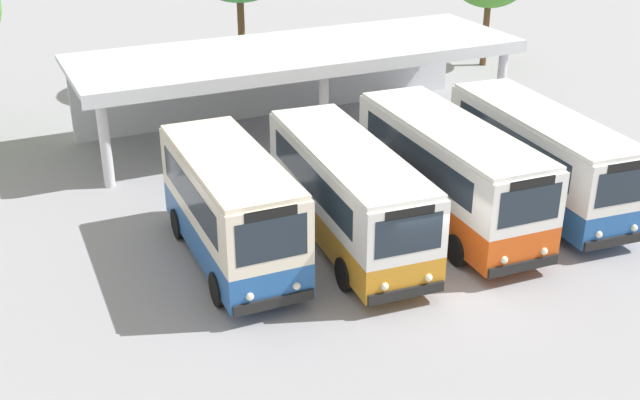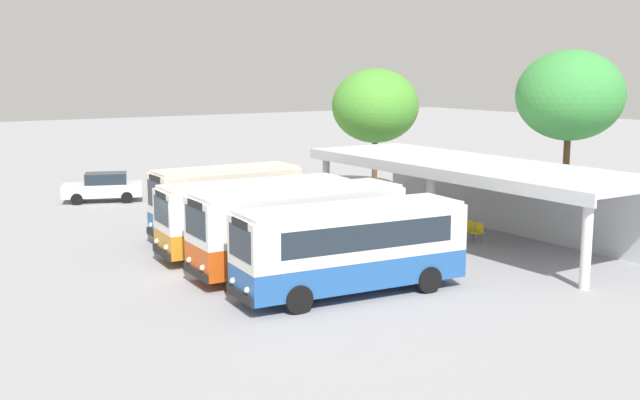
% 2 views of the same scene
% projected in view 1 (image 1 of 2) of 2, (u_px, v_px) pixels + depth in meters
% --- Properties ---
extents(ground_plane, '(180.00, 180.00, 0.00)m').
position_uv_depth(ground_plane, '(420.00, 287.00, 20.68)').
color(ground_plane, '#939399').
extents(city_bus_nearest_orange, '(2.41, 6.59, 3.13)m').
position_uv_depth(city_bus_nearest_orange, '(231.00, 205.00, 21.23)').
color(city_bus_nearest_orange, black).
rests_on(city_bus_nearest_orange, ground).
extents(city_bus_second_in_row, '(2.77, 7.96, 2.95)m').
position_uv_depth(city_bus_second_in_row, '(348.00, 191.00, 22.27)').
color(city_bus_second_in_row, black).
rests_on(city_bus_second_in_row, ground).
extents(city_bus_middle_cream, '(2.65, 8.10, 3.11)m').
position_uv_depth(city_bus_middle_cream, '(449.00, 169.00, 23.48)').
color(city_bus_middle_cream, black).
rests_on(city_bus_middle_cream, ground).
extents(city_bus_fourth_amber, '(2.85, 8.02, 2.99)m').
position_uv_depth(city_bus_fourth_amber, '(539.00, 154.00, 24.76)').
color(city_bus_fourth_amber, black).
rests_on(city_bus_fourth_amber, ground).
extents(terminal_canopy, '(17.22, 5.59, 3.40)m').
position_uv_depth(terminal_canopy, '(292.00, 62.00, 30.94)').
color(terminal_canopy, silver).
rests_on(terminal_canopy, ground).
extents(waiting_chair_end_by_column, '(0.44, 0.44, 0.86)m').
position_uv_depth(waiting_chair_end_by_column, '(295.00, 122.00, 30.94)').
color(waiting_chair_end_by_column, slate).
rests_on(waiting_chair_end_by_column, ground).
extents(waiting_chair_second_from_end, '(0.44, 0.44, 0.86)m').
position_uv_depth(waiting_chair_second_from_end, '(308.00, 119.00, 31.19)').
color(waiting_chair_second_from_end, slate).
rests_on(waiting_chair_second_from_end, ground).
extents(waiting_chair_middle_seat, '(0.44, 0.44, 0.86)m').
position_uv_depth(waiting_chair_middle_seat, '(321.00, 118.00, 31.39)').
color(waiting_chair_middle_seat, slate).
rests_on(waiting_chair_middle_seat, ground).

